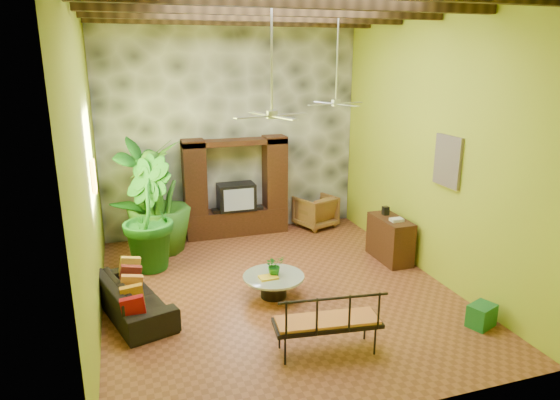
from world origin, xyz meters
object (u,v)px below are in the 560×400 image
object	(u,v)px
wicker_armchair	(315,211)
tall_plant_b	(146,214)
entertainment_center	(236,195)
side_console	(390,239)
tall_plant_a	(144,195)
iron_bench	(329,320)
tall_plant_c	(158,197)
coffee_table	(274,283)
green_bin	(481,316)
sofa	(132,297)
ceiling_fan_back	(336,92)
ceiling_fan_front	(272,101)

from	to	relation	value
wicker_armchair	tall_plant_b	xyz separation A→B (m)	(-4.08, -1.27, 0.72)
entertainment_center	tall_plant_b	xyz separation A→B (m)	(-2.11, -1.36, 0.15)
wicker_armchair	side_console	distance (m)	2.52
tall_plant_a	tall_plant_b	size ratio (longest dim) A/B	1.10
tall_plant_b	iron_bench	bearing A→B (deg)	-60.99
tall_plant_c	coffee_table	xyz separation A→B (m)	(1.68, -2.82, -0.95)
green_bin	sofa	bearing A→B (deg)	157.81
ceiling_fan_back	tall_plant_b	bearing A→B (deg)	171.20
ceiling_fan_front	green_bin	bearing A→B (deg)	-32.28
side_console	iron_bench	bearing A→B (deg)	-132.93
entertainment_center	sofa	world-z (taller)	entertainment_center
wicker_armchair	tall_plant_c	world-z (taller)	tall_plant_c
side_console	ceiling_fan_back	bearing A→B (deg)	150.82
entertainment_center	wicker_armchair	distance (m)	2.05
ceiling_fan_back	side_console	xyz separation A→B (m)	(1.05, -0.58, -2.95)
ceiling_fan_front	wicker_armchair	size ratio (longest dim) A/B	2.13
sofa	entertainment_center	bearing A→B (deg)	-54.22
tall_plant_a	green_bin	distance (m)	6.95
ceiling_fan_front	tall_plant_b	world-z (taller)	ceiling_fan_front
side_console	tall_plant_b	bearing A→B (deg)	166.07
ceiling_fan_back	green_bin	world-z (taller)	ceiling_fan_back
ceiling_fan_back	wicker_armchair	distance (m)	3.55
ceiling_fan_front	green_bin	world-z (taller)	ceiling_fan_front
sofa	side_console	bearing A→B (deg)	-98.53
tall_plant_b	iron_bench	xyz separation A→B (m)	(2.19, -3.95, -0.58)
ceiling_fan_back	wicker_armchair	xyz separation A→B (m)	(0.37, 1.85, -3.00)
ceiling_fan_front	sofa	world-z (taller)	ceiling_fan_front
ceiling_fan_back	iron_bench	distance (m)	4.68
sofa	wicker_armchair	size ratio (longest dim) A/B	2.35
ceiling_fan_front	coffee_table	bearing A→B (deg)	67.71
tall_plant_c	iron_bench	xyz separation A→B (m)	(1.89, -4.76, -0.66)
iron_bench	coffee_table	bearing A→B (deg)	103.35
side_console	green_bin	world-z (taller)	side_console
ceiling_fan_front	tall_plant_c	world-z (taller)	ceiling_fan_front
green_bin	entertainment_center	bearing A→B (deg)	116.41
entertainment_center	ceiling_fan_back	world-z (taller)	ceiling_fan_back
coffee_table	side_console	world-z (taller)	side_console
green_bin	tall_plant_c	bearing A→B (deg)	133.04
entertainment_center	tall_plant_a	world-z (taller)	tall_plant_a
tall_plant_a	side_console	bearing A→B (deg)	-24.44
sofa	tall_plant_a	world-z (taller)	tall_plant_a
wicker_armchair	coffee_table	xyz separation A→B (m)	(-2.10, -3.29, -0.14)
side_console	tall_plant_c	bearing A→B (deg)	155.97
wicker_armchair	iron_bench	world-z (taller)	iron_bench
entertainment_center	coffee_table	distance (m)	3.45
ceiling_fan_front	iron_bench	size ratio (longest dim) A/B	1.19
tall_plant_b	iron_bench	distance (m)	4.55
tall_plant_b	coffee_table	xyz separation A→B (m)	(1.98, -2.02, -0.86)
tall_plant_a	sofa	bearing A→B (deg)	-98.23
sofa	iron_bench	xyz separation A→B (m)	(2.58, -2.08, 0.24)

